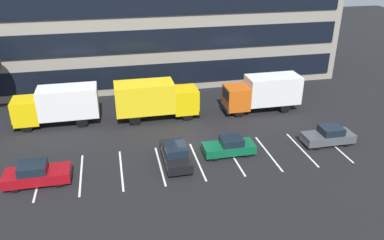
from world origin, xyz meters
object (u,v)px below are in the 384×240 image
at_px(sedan_forest, 229,147).
at_px(sedan_charcoal, 328,136).
at_px(box_truck_yellow, 58,104).
at_px(box_truck_orange, 263,92).
at_px(sedan_black, 176,154).
at_px(sedan_maroon, 36,174).
at_px(box_truck_yellow_all, 155,98).

xyz_separation_m(sedan_forest, sedan_charcoal, (8.27, -0.04, 0.03)).
xyz_separation_m(box_truck_yellow, box_truck_orange, (18.68, -0.88, -0.01)).
bearing_deg(sedan_black, sedan_charcoal, 1.64).
relative_size(sedan_forest, sedan_maroon, 0.91).
bearing_deg(box_truck_yellow, sedan_black, -44.37).
bearing_deg(sedan_forest, box_truck_yellow_all, 120.89).
bearing_deg(sedan_forest, sedan_charcoal, -0.31).
bearing_deg(box_truck_yellow_all, sedan_black, -87.15).
bearing_deg(sedan_black, box_truck_yellow_all, 92.85).
xyz_separation_m(sedan_black, sedan_charcoal, (12.49, 0.36, -0.03)).
xyz_separation_m(box_truck_yellow, box_truck_yellow_all, (8.47, -0.55, 0.06)).
height_order(sedan_forest, sedan_maroon, sedan_maroon).
height_order(box_truck_orange, box_truck_yellow_all, box_truck_yellow_all).
bearing_deg(box_truck_yellow_all, sedan_forest, -59.11).
relative_size(sedan_black, sedan_charcoal, 1.04).
bearing_deg(sedan_charcoal, sedan_maroon, -177.53).
bearing_deg(sedan_maroon, sedan_charcoal, 2.47).
bearing_deg(sedan_maroon, sedan_forest, 4.13).
bearing_deg(sedan_forest, sedan_maroon, -175.87).
bearing_deg(box_truck_yellow, box_truck_orange, -2.70).
distance_m(box_truck_orange, sedan_charcoal, 8.01).
bearing_deg(sedan_maroon, box_truck_yellow, 85.74).
height_order(sedan_black, sedan_charcoal, sedan_black).
bearing_deg(sedan_maroon, box_truck_orange, 23.43).
bearing_deg(box_truck_yellow_all, box_truck_yellow, 176.26).
xyz_separation_m(box_truck_orange, sedan_maroon, (-19.37, -8.39, -1.17)).
bearing_deg(box_truck_orange, box_truck_yellow, 177.30).
xyz_separation_m(box_truck_orange, sedan_charcoal, (2.69, -7.44, -1.21)).
distance_m(box_truck_orange, sedan_maroon, 21.14).
height_order(box_truck_yellow_all, sedan_charcoal, box_truck_yellow_all).
xyz_separation_m(box_truck_orange, box_truck_yellow_all, (-10.21, 0.33, 0.07)).
distance_m(sedan_black, sedan_maroon, 9.58).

